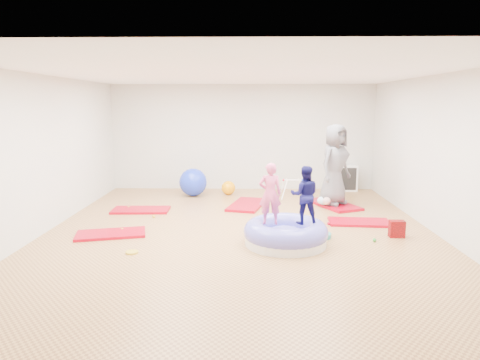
{
  "coord_description": "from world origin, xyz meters",
  "views": [
    {
      "loc": [
        0.15,
        -7.47,
        2.29
      ],
      "look_at": [
        0.0,
        0.3,
        0.9
      ],
      "focal_mm": 32.0,
      "sensor_mm": 36.0,
      "label": 1
    }
  ],
  "objects": [
    {
      "name": "exercise_ball_orange",
      "position": [
        -0.35,
        3.21,
        0.18
      ],
      "size": [
        0.35,
        0.35,
        0.35
      ],
      "primitive_type": "sphere",
      "color": "#FF9F01",
      "rests_on": "ground"
    },
    {
      "name": "child_pink",
      "position": [
        0.51,
        -0.7,
        0.91
      ],
      "size": [
        0.37,
        0.25,
        1.01
      ],
      "primitive_type": "imported",
      "rotation": [
        0.0,
        0.0,
        3.15
      ],
      "color": "#E25184",
      "rests_on": "inflatable_cushion"
    },
    {
      "name": "gym_mat_front_left",
      "position": [
        -2.27,
        -0.26,
        0.02
      ],
      "size": [
        1.29,
        0.86,
        0.05
      ],
      "primitive_type": "cube",
      "rotation": [
        0.0,
        0.0,
        0.24
      ],
      "color": "red",
      "rests_on": "ground"
    },
    {
      "name": "backpack",
      "position": [
        2.74,
        -0.26,
        0.15
      ],
      "size": [
        0.26,
        0.16,
        0.29
      ],
      "primitive_type": "cube",
      "rotation": [
        0.0,
        0.0,
        -0.02
      ],
      "color": "#B80308",
      "rests_on": "ground"
    },
    {
      "name": "gym_mat_center_back",
      "position": [
        0.13,
        2.0,
        0.03
      ],
      "size": [
        0.97,
        1.45,
        0.06
      ],
      "primitive_type": "cube",
      "rotation": [
        0.0,
        0.0,
        1.32
      ],
      "color": "red",
      "rests_on": "ground"
    },
    {
      "name": "ball_pit_balls",
      "position": [
        0.27,
        0.52,
        0.03
      ],
      "size": [
        4.83,
        2.5,
        0.06
      ],
      "color": "green",
      "rests_on": "ground"
    },
    {
      "name": "gym_mat_mid_left",
      "position": [
        -2.17,
        1.47,
        0.03
      ],
      "size": [
        1.22,
        0.64,
        0.05
      ],
      "primitive_type": "cube",
      "rotation": [
        0.0,
        0.0,
        0.03
      ],
      "color": "red",
      "rests_on": "ground"
    },
    {
      "name": "gym_mat_rear_right",
      "position": [
        2.1,
        2.06,
        0.03
      ],
      "size": [
        1.16,
        1.5,
        0.06
      ],
      "primitive_type": "cube",
      "rotation": [
        0.0,
        0.0,
        1.99
      ],
      "color": "red",
      "rests_on": "ground"
    },
    {
      "name": "adult_caregiver",
      "position": [
        2.08,
        1.99,
        0.95
      ],
      "size": [
        1.03,
        1.02,
        1.8
      ],
      "primitive_type": "imported",
      "rotation": [
        0.0,
        0.0,
        0.77
      ],
      "color": "#5A5A5F",
      "rests_on": "gym_mat_rear_right"
    },
    {
      "name": "infant",
      "position": [
        1.88,
        1.85,
        0.17
      ],
      "size": [
        0.36,
        0.37,
        0.21
      ],
      "color": "#AFD9F9",
      "rests_on": "gym_mat_rear_right"
    },
    {
      "name": "inflatable_cushion",
      "position": [
        0.77,
        -0.68,
        0.17
      ],
      "size": [
        1.39,
        1.39,
        0.44
      ],
      "rotation": [
        0.0,
        0.0,
        0.03
      ],
      "color": "silver",
      "rests_on": "ground"
    },
    {
      "name": "yellow_toy",
      "position": [
        -1.65,
        -1.17,
        0.01
      ],
      "size": [
        0.2,
        0.2,
        0.03
      ],
      "primitive_type": "cylinder",
      "color": "gold",
      "rests_on": "ground"
    },
    {
      "name": "cube_shelf",
      "position": [
        2.7,
        3.79,
        0.34
      ],
      "size": [
        0.69,
        0.34,
        0.69
      ],
      "color": "white",
      "rests_on": "ground"
    },
    {
      "name": "child_navy",
      "position": [
        1.07,
        -0.68,
        0.88
      ],
      "size": [
        0.49,
        0.4,
        0.96
      ],
      "primitive_type": "imported",
      "rotation": [
        0.0,
        0.0,
        3.06
      ],
      "color": "#0E0D41",
      "rests_on": "inflatable_cushion"
    },
    {
      "name": "room",
      "position": [
        0.0,
        0.0,
        1.4
      ],
      "size": [
        7.01,
        8.01,
        2.81
      ],
      "color": "tan",
      "rests_on": "ground"
    },
    {
      "name": "gym_mat_right",
      "position": [
        2.31,
        0.59,
        0.02
      ],
      "size": [
        1.2,
        0.66,
        0.05
      ],
      "primitive_type": "cube",
      "rotation": [
        0.0,
        0.0,
        -0.07
      ],
      "color": "red",
      "rests_on": "ground"
    },
    {
      "name": "exercise_ball_blue",
      "position": [
        -1.23,
        3.06,
        0.35
      ],
      "size": [
        0.7,
        0.7,
        0.7
      ],
      "primitive_type": "sphere",
      "color": "#1A33D5",
      "rests_on": "ground"
    },
    {
      "name": "balance_disc",
      "position": [
        1.42,
        -0.31,
        0.04
      ],
      "size": [
        0.35,
        0.35,
        0.08
      ],
      "primitive_type": "cylinder",
      "color": "teal",
      "rests_on": "ground"
    },
    {
      "name": "infant_play_gym",
      "position": [
        1.24,
        2.79,
        0.32
      ],
      "size": [
        0.62,
        0.59,
        0.47
      ],
      "rotation": [
        0.0,
        0.0,
        0.0
      ],
      "color": "white",
      "rests_on": "ground"
    }
  ]
}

